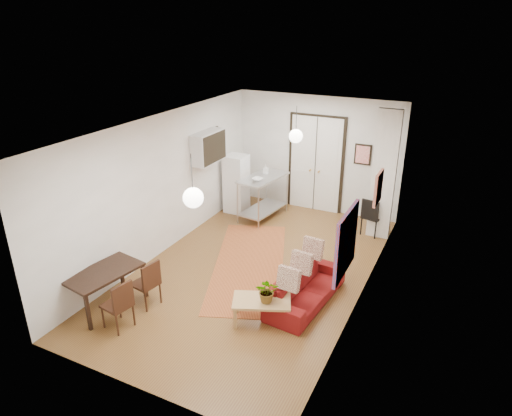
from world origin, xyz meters
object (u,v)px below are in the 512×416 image
at_px(kitchen_counter, 263,190).
at_px(black_side_chair, 374,212).
at_px(sofa, 306,288).
at_px(coffee_table, 262,303).
at_px(dining_chair_near, 148,277).
at_px(dining_chair_far, 120,298).
at_px(fridge, 236,184).
at_px(dining_table, 104,275).

height_order(kitchen_counter, black_side_chair, kitchen_counter).
bearing_deg(sofa, black_side_chair, -1.24).
distance_m(coffee_table, dining_chair_near, 2.05).
xyz_separation_m(dining_chair_far, black_side_chair, (2.88, 5.18, 0.03)).
bearing_deg(sofa, kitchen_counter, 42.82).
height_order(fridge, dining_chair_near, fridge).
xyz_separation_m(fridge, dining_chair_near, (0.54, -4.23, -0.25)).
bearing_deg(dining_chair_near, dining_table, -43.07).
bearing_deg(black_side_chair, coffee_table, 89.79).
relative_size(dining_chair_far, black_side_chair, 0.96).
height_order(sofa, coffee_table, sofa).
distance_m(dining_chair_near, dining_chair_far, 0.70).
xyz_separation_m(kitchen_counter, dining_table, (-0.79, -4.62, -0.10)).
relative_size(kitchen_counter, dining_chair_near, 1.71).
bearing_deg(coffee_table, sofa, 61.73).
xyz_separation_m(coffee_table, dining_chair_far, (-2.01, -1.05, 0.13)).
distance_m(sofa, kitchen_counter, 3.76).
xyz_separation_m(fridge, dining_chair_far, (0.54, -4.93, -0.25)).
bearing_deg(fridge, sofa, -45.12).
xyz_separation_m(dining_table, dining_chair_far, (0.57, -0.27, -0.12)).
xyz_separation_m(fridge, dining_table, (-0.02, -4.67, -0.13)).
height_order(coffee_table, fridge, fridge).
xyz_separation_m(sofa, fridge, (-3.01, 3.04, 0.47)).
distance_m(dining_table, dining_chair_far, 0.64).
distance_m(fridge, dining_chair_far, 4.97).
relative_size(sofa, coffee_table, 1.75).
bearing_deg(kitchen_counter, dining_chair_near, -85.03).
xyz_separation_m(kitchen_counter, black_side_chair, (2.65, 0.30, -0.19)).
height_order(coffee_table, dining_chair_far, dining_chair_far).
bearing_deg(dining_chair_far, dining_table, -105.59).
relative_size(dining_chair_near, black_side_chair, 0.96).
distance_m(sofa, black_side_chair, 3.32).
height_order(sofa, dining_table, dining_table).
relative_size(fridge, dining_table, 1.10).
bearing_deg(black_side_chair, fridge, 15.75).
xyz_separation_m(sofa, kitchen_counter, (-2.24, 2.99, 0.44)).
xyz_separation_m(kitchen_counter, dining_chair_far, (-0.22, -4.88, -0.22)).
height_order(sofa, black_side_chair, black_side_chair).
height_order(fridge, black_side_chair, fridge).
distance_m(coffee_table, kitchen_counter, 4.24).
bearing_deg(dining_table, kitchen_counter, 80.30).
xyz_separation_m(coffee_table, dining_table, (-2.58, -0.79, 0.25)).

